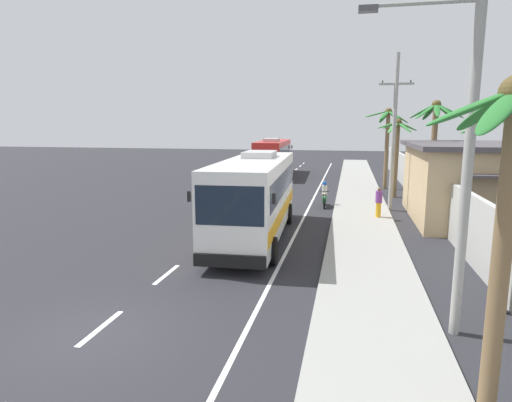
{
  "coord_description": "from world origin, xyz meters",
  "views": [
    {
      "loc": [
        6.02,
        -8.82,
        5.08
      ],
      "look_at": [
        1.96,
        9.91,
        1.7
      ],
      "focal_mm": 30.36,
      "sensor_mm": 36.0,
      "label": 1
    }
  ],
  "objects_px": {
    "palm_nearest": "(388,132)",
    "palm_farthest": "(509,187)",
    "palm_third": "(397,143)",
    "coach_bus_foreground": "(255,194)",
    "utility_pole_mid": "(394,131)",
    "motorcycle_beside_bus": "(324,196)",
    "coach_bus_far_lane": "(273,156)",
    "palm_second": "(435,134)",
    "pedestrian_near_kerb": "(379,202)",
    "utility_pole_nearest": "(469,107)"
  },
  "relations": [
    {
      "from": "pedestrian_near_kerb",
      "to": "coach_bus_foreground",
      "type": "bearing_deg",
      "value": -166.51
    },
    {
      "from": "coach_bus_far_lane",
      "to": "palm_farthest",
      "type": "height_order",
      "value": "palm_farthest"
    },
    {
      "from": "coach_bus_foreground",
      "to": "utility_pole_mid",
      "type": "distance_m",
      "value": 10.64
    },
    {
      "from": "pedestrian_near_kerb",
      "to": "palm_third",
      "type": "bearing_deg",
      "value": 50.39
    },
    {
      "from": "pedestrian_near_kerb",
      "to": "palm_nearest",
      "type": "distance_m",
      "value": 12.66
    },
    {
      "from": "coach_bus_far_lane",
      "to": "motorcycle_beside_bus",
      "type": "height_order",
      "value": "coach_bus_far_lane"
    },
    {
      "from": "pedestrian_near_kerb",
      "to": "palm_farthest",
      "type": "xyz_separation_m",
      "value": [
        0.84,
        -16.47,
        3.14
      ]
    },
    {
      "from": "utility_pole_nearest",
      "to": "motorcycle_beside_bus",
      "type": "bearing_deg",
      "value": 103.93
    },
    {
      "from": "palm_nearest",
      "to": "coach_bus_far_lane",
      "type": "bearing_deg",
      "value": 145.77
    },
    {
      "from": "coach_bus_far_lane",
      "to": "palm_nearest",
      "type": "height_order",
      "value": "palm_nearest"
    },
    {
      "from": "palm_nearest",
      "to": "palm_second",
      "type": "height_order",
      "value": "palm_second"
    },
    {
      "from": "palm_second",
      "to": "motorcycle_beside_bus",
      "type": "bearing_deg",
      "value": -165.97
    },
    {
      "from": "coach_bus_far_lane",
      "to": "palm_second",
      "type": "xyz_separation_m",
      "value": [
        12.63,
        -14.3,
        2.58
      ]
    },
    {
      "from": "coach_bus_foreground",
      "to": "pedestrian_near_kerb",
      "type": "height_order",
      "value": "coach_bus_foreground"
    },
    {
      "from": "motorcycle_beside_bus",
      "to": "pedestrian_near_kerb",
      "type": "bearing_deg",
      "value": -46.23
    },
    {
      "from": "motorcycle_beside_bus",
      "to": "coach_bus_far_lane",
      "type": "bearing_deg",
      "value": 110.89
    },
    {
      "from": "coach_bus_foreground",
      "to": "palm_nearest",
      "type": "distance_m",
      "value": 18.75
    },
    {
      "from": "pedestrian_near_kerb",
      "to": "utility_pole_mid",
      "type": "relative_size",
      "value": 0.18
    },
    {
      "from": "utility_pole_nearest",
      "to": "palm_third",
      "type": "xyz_separation_m",
      "value": [
        0.58,
        21.0,
        -1.67
      ]
    },
    {
      "from": "palm_nearest",
      "to": "palm_farthest",
      "type": "bearing_deg",
      "value": -90.78
    },
    {
      "from": "utility_pole_nearest",
      "to": "palm_farthest",
      "type": "distance_m",
      "value": 3.62
    },
    {
      "from": "coach_bus_far_lane",
      "to": "palm_second",
      "type": "distance_m",
      "value": 19.26
    },
    {
      "from": "palm_third",
      "to": "coach_bus_foreground",
      "type": "bearing_deg",
      "value": -119.14
    },
    {
      "from": "coach_bus_far_lane",
      "to": "palm_farthest",
      "type": "xyz_separation_m",
      "value": [
        10.02,
        -35.64,
        2.15
      ]
    },
    {
      "from": "pedestrian_near_kerb",
      "to": "utility_pole_mid",
      "type": "height_order",
      "value": "utility_pole_mid"
    },
    {
      "from": "motorcycle_beside_bus",
      "to": "palm_third",
      "type": "bearing_deg",
      "value": 45.09
    },
    {
      "from": "coach_bus_far_lane",
      "to": "palm_third",
      "type": "xyz_separation_m",
      "value": [
        10.72,
        -11.29,
        1.84
      ]
    },
    {
      "from": "utility_pole_mid",
      "to": "motorcycle_beside_bus",
      "type": "bearing_deg",
      "value": 173.55
    },
    {
      "from": "coach_bus_foreground",
      "to": "palm_nearest",
      "type": "xyz_separation_m",
      "value": [
        6.94,
        17.23,
        2.55
      ]
    },
    {
      "from": "utility_pole_nearest",
      "to": "coach_bus_foreground",
      "type": "bearing_deg",
      "value": 129.92
    },
    {
      "from": "coach_bus_far_lane",
      "to": "palm_farthest",
      "type": "bearing_deg",
      "value": -74.3
    },
    {
      "from": "utility_pole_mid",
      "to": "palm_farthest",
      "type": "distance_m",
      "value": 19.26
    },
    {
      "from": "coach_bus_foreground",
      "to": "coach_bus_far_lane",
      "type": "bearing_deg",
      "value": 98.11
    },
    {
      "from": "coach_bus_foreground",
      "to": "palm_second",
      "type": "xyz_separation_m",
      "value": [
        9.17,
        10.0,
        2.55
      ]
    },
    {
      "from": "coach_bus_foreground",
      "to": "palm_farthest",
      "type": "relative_size",
      "value": 1.86
    },
    {
      "from": "utility_pole_nearest",
      "to": "palm_farthest",
      "type": "relative_size",
      "value": 1.78
    },
    {
      "from": "palm_third",
      "to": "palm_farthest",
      "type": "bearing_deg",
      "value": -91.65
    },
    {
      "from": "motorcycle_beside_bus",
      "to": "utility_pole_nearest",
      "type": "xyz_separation_m",
      "value": [
        4.06,
        -16.35,
        4.83
      ]
    },
    {
      "from": "coach_bus_far_lane",
      "to": "palm_third",
      "type": "height_order",
      "value": "palm_third"
    },
    {
      "from": "utility_pole_nearest",
      "to": "palm_third",
      "type": "relative_size",
      "value": 1.89
    },
    {
      "from": "palm_third",
      "to": "palm_farthest",
      "type": "relative_size",
      "value": 0.94
    },
    {
      "from": "motorcycle_beside_bus",
      "to": "palm_second",
      "type": "relative_size",
      "value": 0.3
    },
    {
      "from": "coach_bus_far_lane",
      "to": "utility_pole_nearest",
      "type": "distance_m",
      "value": 34.02
    },
    {
      "from": "utility_pole_nearest",
      "to": "utility_pole_mid",
      "type": "relative_size",
      "value": 1.14
    },
    {
      "from": "motorcycle_beside_bus",
      "to": "pedestrian_near_kerb",
      "type": "distance_m",
      "value": 4.48
    },
    {
      "from": "coach_bus_foreground",
      "to": "pedestrian_near_kerb",
      "type": "bearing_deg",
      "value": 41.99
    },
    {
      "from": "palm_third",
      "to": "palm_farthest",
      "type": "xyz_separation_m",
      "value": [
        -0.7,
        -24.35,
        0.31
      ]
    },
    {
      "from": "utility_pole_mid",
      "to": "coach_bus_far_lane",
      "type": "bearing_deg",
      "value": 121.45
    },
    {
      "from": "palm_nearest",
      "to": "palm_third",
      "type": "bearing_deg",
      "value": -85.71
    },
    {
      "from": "palm_nearest",
      "to": "motorcycle_beside_bus",
      "type": "bearing_deg",
      "value": -116.0
    }
  ]
}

